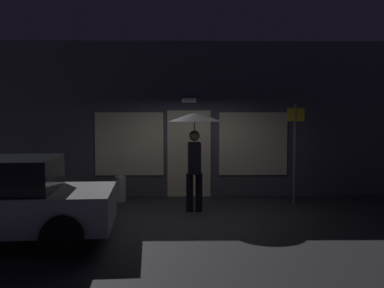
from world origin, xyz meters
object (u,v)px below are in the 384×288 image
person_with_umbrella (194,131)px  street_sign_post (295,148)px  sidewalk_bollard (120,189)px  sidewalk_bollard_2 (66,194)px

person_with_umbrella → street_sign_post: street_sign_post is taller
sidewalk_bollard → street_sign_post: bearing=-5.9°
person_with_umbrella → sidewalk_bollard_2: bearing=-107.6°
person_with_umbrella → sidewalk_bollard: (-1.77, 1.14, -1.44)m
sidewalk_bollard → person_with_umbrella: bearing=-32.7°
sidewalk_bollard → sidewalk_bollard_2: (-1.19, -0.48, -0.04)m
street_sign_post → sidewalk_bollard_2: bearing=-179.4°
person_with_umbrella → street_sign_post: (2.35, 0.71, -0.41)m
person_with_umbrella → street_sign_post: bearing=101.7°
person_with_umbrella → sidewalk_bollard_2: (-2.96, 0.66, -1.48)m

